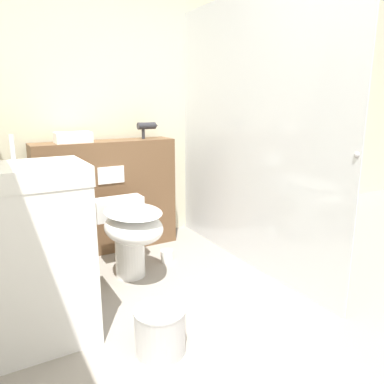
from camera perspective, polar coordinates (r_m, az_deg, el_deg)
name	(u,v)px	position (r m, az deg, el deg)	size (l,w,h in m)	color
wall_back	(117,104)	(3.47, -11.30, 13.05)	(8.00, 0.06, 2.50)	beige
partition_panel	(107,196)	(3.31, -12.79, -0.61)	(1.18, 0.28, 0.95)	brown
shower_glass	(248,134)	(2.90, 8.58, 8.71)	(0.04, 1.98, 2.06)	silver
toilet	(130,230)	(2.74, -9.36, -5.66)	(0.39, 0.66, 0.55)	white
sink_vanity	(26,258)	(2.14, -23.91, -9.13)	(0.65, 0.43, 1.11)	white
hair_drier	(147,127)	(3.35, -6.85, 9.88)	(0.19, 0.06, 0.14)	#2D2D33
folded_towel	(73,137)	(3.15, -17.66, 7.94)	(0.28, 0.16, 0.08)	white
spare_toilet_roll	(167,256)	(3.09, -3.85, -9.69)	(0.10, 0.10, 0.10)	white
waste_bin	(160,330)	(2.07, -4.87, -20.24)	(0.27, 0.27, 0.24)	silver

